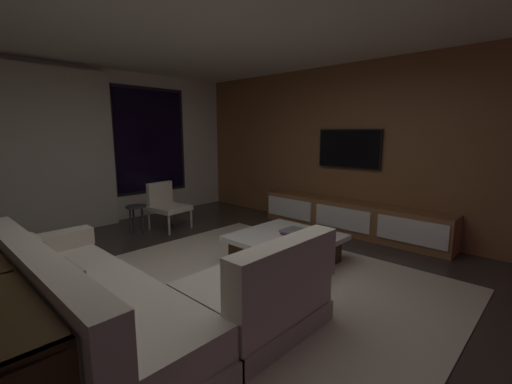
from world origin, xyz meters
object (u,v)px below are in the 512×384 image
Objects in this scene: side_stool at (136,211)px; mounted_tv at (349,149)px; sectional_couch at (135,302)px; coffee_table at (285,249)px; book_stack_on_coffee_table at (293,231)px; accent_chair_near_window at (166,203)px; media_console at (351,218)px.

side_stool is 3.58m from mounted_tv.
sectional_couch is 5.43× the size of side_stool.
mounted_tv reaches higher than coffee_table.
book_stack_on_coffee_table is 2.04m from mounted_tv.
accent_chair_near_window is 1.70× the size of side_stool.
media_console is (3.73, 0.10, -0.04)m from sectional_couch.
mounted_tv is at bearing 47.61° from media_console.
sectional_couch is at bearing -126.41° from accent_chair_near_window.
accent_chair_near_window reaches higher than coffee_table.
media_console is at bearing 1.50° from book_stack_on_coffee_table.
book_stack_on_coffee_table is (0.11, -0.03, 0.21)m from coffee_table.
sectional_couch is at bearing -178.50° from media_console.
mounted_tv reaches higher than book_stack_on_coffee_table.
sectional_couch is 2.02m from coffee_table.
mounted_tv reaches higher than sectional_couch.
coffee_table is at bearing -75.38° from side_stool.
book_stack_on_coffee_table is at bearing -73.35° from side_stool.
side_stool is at bearing 104.62° from coffee_table.
book_stack_on_coffee_table is 1.61m from media_console.
mounted_tv reaches higher than accent_chair_near_window.
side_stool reaches higher than coffee_table.
mounted_tv is at bearing -47.42° from accent_chair_near_window.
coffee_table is 0.23m from book_stack_on_coffee_table.
mounted_tv is (3.91, 0.30, 1.06)m from sectional_couch.
media_console is at bearing 1.50° from sectional_couch.
sectional_couch is at bearing -175.67° from mounted_tv.
mounted_tv is at bearing -42.17° from side_stool.
side_stool is 0.15× the size of media_console.
sectional_couch is 8.61× the size of book_stack_on_coffee_table.
mounted_tv is at bearing 7.66° from book_stack_on_coffee_table.
book_stack_on_coffee_table is at bearing -84.02° from accent_chair_near_window.
accent_chair_near_window is at bearing -9.35° from side_stool.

